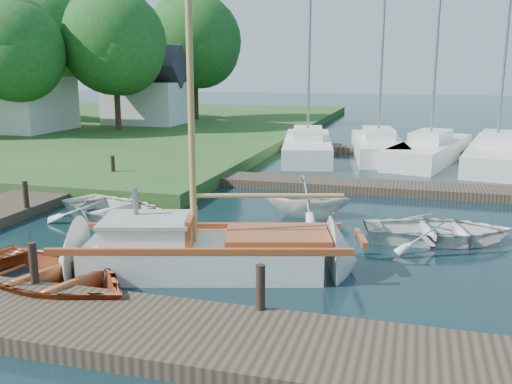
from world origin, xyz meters
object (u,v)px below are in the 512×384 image
(marina_boat_1, at_px, (378,145))
(tender_a, at_px, (117,207))
(mooring_post_4, at_px, (26,195))
(tree_7, at_px, (195,40))
(mooring_post_2, at_px, (261,287))
(dinghy, at_px, (47,271))
(house_c, at_px, (147,93))
(tree_2, at_px, (15,50))
(marina_boat_2, at_px, (430,149))
(house_a, at_px, (12,90))
(mooring_post_5, at_px, (113,166))
(tender_b, at_px, (308,195))
(marina_boat_0, at_px, (308,145))
(tree_4, at_px, (41,37))
(sailboat, at_px, (211,255))
(tender_c, at_px, (438,226))
(tree_3, at_px, (115,41))
(marina_boat_3, at_px, (496,151))
(mooring_post_1, at_px, (33,263))

(marina_boat_1, bearing_deg, tender_a, 147.02)
(mooring_post_4, distance_m, tree_7, 27.09)
(mooring_post_2, bearing_deg, dinghy, 176.13)
(tree_7, bearing_deg, tender_a, -73.15)
(house_c, xyz_separation_m, tree_2, (-4.00, -7.95, 2.67))
(marina_boat_2, bearing_deg, house_a, 100.02)
(mooring_post_5, height_order, marina_boat_1, marina_boat_1)
(tender_b, relative_size, marina_boat_0, 0.21)
(dinghy, relative_size, marina_boat_1, 0.45)
(tree_4, bearing_deg, tender_a, -50.69)
(tree_4, bearing_deg, sailboat, -48.67)
(tender_b, bearing_deg, mooring_post_5, 64.24)
(marina_boat_0, distance_m, house_a, 19.02)
(sailboat, distance_m, marina_boat_1, 17.43)
(dinghy, bearing_deg, mooring_post_5, 41.07)
(tender_a, relative_size, tender_c, 1.11)
(mooring_post_4, height_order, marina_boat_1, marina_boat_1)
(sailboat, xyz_separation_m, tender_b, (1.16, 5.10, 0.32))
(mooring_post_4, bearing_deg, tree_4, 124.22)
(mooring_post_2, relative_size, marina_boat_0, 0.07)
(tender_b, distance_m, tree_3, 22.21)
(marina_boat_2, bearing_deg, mooring_post_2, -174.39)
(tender_c, bearing_deg, mooring_post_2, 141.36)
(tender_c, distance_m, house_a, 28.94)
(marina_boat_3, height_order, tree_4, marina_boat_3)
(sailboat, distance_m, tender_b, 5.24)
(dinghy, relative_size, house_c, 0.80)
(mooring_post_1, distance_m, dinghy, 0.41)
(marina_boat_0, distance_m, marina_boat_2, 5.80)
(mooring_post_1, distance_m, sailboat, 3.61)
(sailboat, xyz_separation_m, dinghy, (-2.69, -2.01, 0.09))
(tender_a, height_order, tender_c, tender_a)
(mooring_post_2, distance_m, tender_b, 7.44)
(sailboat, distance_m, tree_7, 31.60)
(tender_b, distance_m, marina_boat_3, 13.33)
(marina_boat_1, bearing_deg, sailboat, 163.12)
(tender_a, xyz_separation_m, marina_boat_3, (11.63, 13.73, 0.15))
(sailboat, height_order, tender_c, sailboat)
(mooring_post_1, distance_m, mooring_post_2, 4.50)
(mooring_post_4, height_order, tender_b, tender_b)
(tender_c, xyz_separation_m, marina_boat_2, (-0.03, 13.09, 0.19))
(marina_boat_3, relative_size, house_c, 2.29)
(mooring_post_1, distance_m, marina_boat_2, 20.45)
(mooring_post_4, bearing_deg, mooring_post_5, 90.00)
(marina_boat_1, relative_size, tree_3, 1.07)
(house_a, relative_size, tree_4, 0.65)
(tree_7, bearing_deg, marina_boat_2, -36.08)
(tender_b, height_order, marina_boat_3, marina_boat_3)
(mooring_post_1, bearing_deg, house_a, 128.99)
(marina_boat_0, distance_m, marina_boat_1, 3.45)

